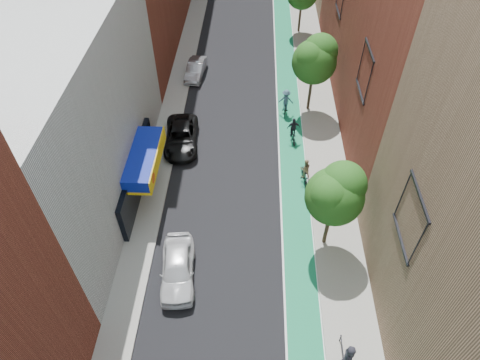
# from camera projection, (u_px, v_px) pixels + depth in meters

# --- Properties ---
(bike_lane) EXTENTS (2.00, 68.00, 0.01)m
(bike_lane) POSITION_uv_depth(u_px,v_px,m) (288.00, 96.00, 38.23)
(bike_lane) COLOR #14754D
(bike_lane) RESTS_ON ground
(sidewalk_left) EXTENTS (2.00, 68.00, 0.15)m
(sidewalk_left) POSITION_uv_depth(u_px,v_px,m) (177.00, 93.00, 38.45)
(sidewalk_left) COLOR gray
(sidewalk_left) RESTS_ON ground
(sidewalk_right) EXTENTS (3.00, 68.00, 0.15)m
(sidewalk_right) POSITION_uv_depth(u_px,v_px,m) (316.00, 96.00, 38.12)
(sidewalk_right) COLOR gray
(sidewalk_right) RESTS_ON ground
(building_left_white) EXTENTS (8.00, 20.00, 12.00)m
(building_left_white) POSITION_uv_depth(u_px,v_px,m) (57.00, 122.00, 25.98)
(building_left_white) COLOR silver
(building_left_white) RESTS_ON ground
(tree_near) EXTENTS (3.40, 3.36, 6.42)m
(tree_near) POSITION_uv_depth(u_px,v_px,m) (336.00, 193.00, 23.74)
(tree_near) COLOR #332619
(tree_near) RESTS_ON ground
(tree_mid) EXTENTS (3.55, 3.53, 6.74)m
(tree_mid) POSITION_uv_depth(u_px,v_px,m) (315.00, 58.00, 33.31)
(tree_mid) COLOR #332619
(tree_mid) RESTS_ON ground
(parked_car_white) EXTENTS (2.41, 4.96, 1.63)m
(parked_car_white) POSITION_uv_depth(u_px,v_px,m) (178.00, 268.00, 24.82)
(parked_car_white) COLOR silver
(parked_car_white) RESTS_ON ground
(parked_car_black) EXTENTS (2.88, 5.52, 1.48)m
(parked_car_black) POSITION_uv_depth(u_px,v_px,m) (181.00, 137.00, 33.14)
(parked_car_black) COLOR black
(parked_car_black) RESTS_ON ground
(parked_car_silver) EXTENTS (1.83, 4.26, 1.36)m
(parked_car_silver) POSITION_uv_depth(u_px,v_px,m) (196.00, 69.00, 40.02)
(parked_car_silver) COLOR #95979D
(parked_car_silver) RESTS_ON ground
(cyclist_lane_near) EXTENTS (0.83, 1.90, 1.93)m
(cyclist_lane_near) POSITION_uv_depth(u_px,v_px,m) (305.00, 173.00, 30.32)
(cyclist_lane_near) COLOR black
(cyclist_lane_near) RESTS_ON ground
(cyclist_lane_mid) EXTENTS (1.06, 1.96, 2.07)m
(cyclist_lane_mid) POSITION_uv_depth(u_px,v_px,m) (293.00, 133.00, 33.46)
(cyclist_lane_mid) COLOR black
(cyclist_lane_mid) RESTS_ON ground
(cyclist_lane_far) EXTENTS (1.26, 1.82, 2.23)m
(cyclist_lane_far) POSITION_uv_depth(u_px,v_px,m) (286.00, 103.00, 35.78)
(cyclist_lane_far) COLOR black
(cyclist_lane_far) RESTS_ON ground
(pedestrian) EXTENTS (0.80, 0.98, 1.73)m
(pedestrian) POSITION_uv_depth(u_px,v_px,m) (349.00, 356.00, 21.07)
(pedestrian) COLOR black
(pedestrian) RESTS_ON sidewalk_right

